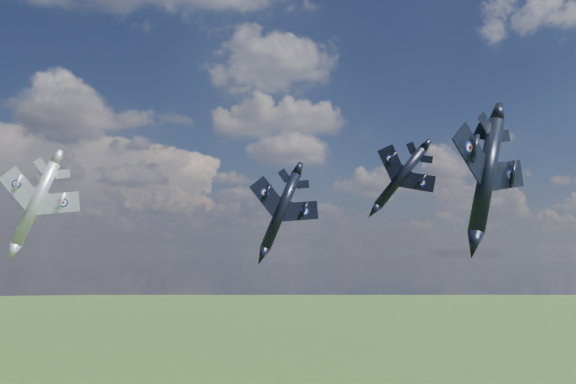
{
  "coord_description": "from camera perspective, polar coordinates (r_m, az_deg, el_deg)",
  "views": [
    {
      "loc": [
        -4.01,
        -57.49,
        73.61
      ],
      "look_at": [
        7.6,
        11.27,
        81.26
      ],
      "focal_mm": 35.0,
      "sensor_mm": 36.0,
      "label": 1
    }
  ],
  "objects": [
    {
      "name": "jet_lead_navy",
      "position": [
        68.03,
        -0.73,
        -1.91
      ],
      "size": [
        11.32,
        14.49,
        6.41
      ],
      "primitive_type": null,
      "rotation": [
        0.0,
        0.4,
        0.1
      ],
      "color": "black"
    },
    {
      "name": "jet_right_navy",
      "position": [
        53.66,
        19.52,
        1.64
      ],
      "size": [
        16.65,
        18.57,
        6.52
      ],
      "primitive_type": null,
      "rotation": [
        0.0,
        0.33,
        0.43
      ],
      "color": "black"
    },
    {
      "name": "jet_high_navy",
      "position": [
        87.63,
        11.34,
        1.47
      ],
      "size": [
        14.93,
        17.81,
        9.29
      ],
      "primitive_type": null,
      "rotation": [
        0.0,
        0.68,
        -0.34
      ],
      "color": "black"
    },
    {
      "name": "jet_left_silver",
      "position": [
        83.53,
        -24.25,
        -1.04
      ],
      "size": [
        12.36,
        16.58,
        7.56
      ],
      "primitive_type": null,
      "rotation": [
        0.0,
        0.38,
        -0.0
      ],
      "color": "#A9AAB4"
    }
  ]
}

